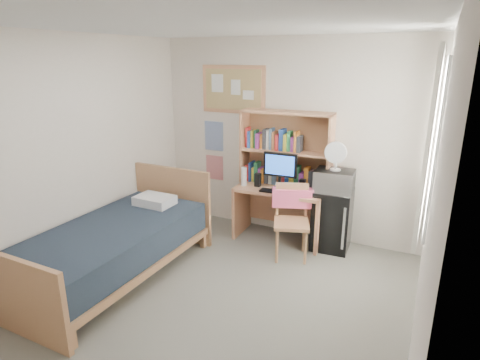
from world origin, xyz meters
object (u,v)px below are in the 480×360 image
at_px(mini_fridge, 332,219).
at_px(desk_chair, 291,223).
at_px(speaker_left, 258,180).
at_px(microwave, 334,181).
at_px(desk, 280,214).
at_px(bed, 114,252).
at_px(desk_fan, 336,157).
at_px(monitor, 280,172).
at_px(bulletin_board, 233,89).
at_px(speaker_right, 302,186).

bearing_deg(mini_fridge, desk_chair, -132.03).
bearing_deg(mini_fridge, speaker_left, -176.60).
xyz_separation_m(speaker_left, microwave, (0.98, 0.10, 0.10)).
distance_m(desk, bed, 2.15).
bearing_deg(desk_chair, desk_fan, 29.49).
relative_size(monitor, desk_fan, 1.44).
relative_size(desk_chair, speaker_left, 5.12).
relative_size(desk, speaker_left, 6.55).
height_order(bulletin_board, mini_fridge, bulletin_board).
distance_m(bulletin_board, monitor, 1.33).
distance_m(mini_fridge, bed, 2.64).
relative_size(speaker_left, desk_fan, 0.55).
bearing_deg(mini_fridge, microwave, -90.00).
height_order(desk_chair, speaker_left, desk_chair).
distance_m(bulletin_board, bed, 2.62).
relative_size(mini_fridge, speaker_left, 4.39).
xyz_separation_m(desk, bed, (-1.29, -1.72, -0.06)).
distance_m(desk, speaker_left, 0.54).
relative_size(bulletin_board, speaker_right, 5.49).
bearing_deg(bulletin_board, mini_fridge, -9.16).
bearing_deg(desk, speaker_right, -11.31).
bearing_deg(bulletin_board, desk, -19.21).
distance_m(desk, mini_fridge, 0.68).
bearing_deg(monitor, microwave, 5.33).
xyz_separation_m(desk, mini_fridge, (0.68, 0.05, 0.03)).
bearing_deg(monitor, desk_fan, 5.33).
xyz_separation_m(monitor, microwave, (0.68, 0.09, -0.05)).
height_order(bulletin_board, desk_fan, bulletin_board).
distance_m(desk_chair, speaker_left, 0.78).
bearing_deg(bulletin_board, desk_fan, -9.89).
bearing_deg(speaker_left, monitor, -0.00).
height_order(monitor, speaker_left, monitor).
relative_size(desk, desk_chair, 1.28).
xyz_separation_m(desk_chair, speaker_right, (0.00, 0.37, 0.35)).
bearing_deg(desk_chair, speaker_right, 69.31).
distance_m(bulletin_board, mini_fridge, 2.17).
height_order(desk, microwave, microwave).
bearing_deg(microwave, monitor, -176.14).
distance_m(bed, monitor, 2.20).
bearing_deg(desk, desk_chair, -56.54).
xyz_separation_m(mini_fridge, speaker_right, (-0.37, -0.10, 0.42)).
bearing_deg(bed, mini_fridge, 42.19).
xyz_separation_m(desk, desk_chair, (0.30, -0.42, 0.09)).
height_order(bulletin_board, speaker_right, bulletin_board).
bearing_deg(microwave, desk_fan, 0.00).
xyz_separation_m(desk_chair, mini_fridge, (0.37, 0.47, -0.06)).
height_order(bed, speaker_right, speaker_right).
height_order(mini_fridge, speaker_left, speaker_left).
height_order(speaker_right, microwave, microwave).
height_order(desk_chair, mini_fridge, desk_chair).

